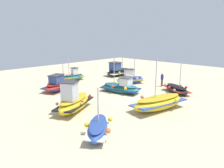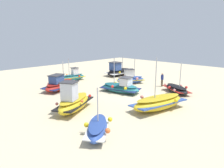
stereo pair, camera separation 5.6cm
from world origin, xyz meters
The scene contains 11 objects.
ground_plane centered at (0.00, 0.00, 0.00)m, with size 51.53×51.53×0.00m, color beige.
fishing_boat_0 centered at (4.04, -7.60, 0.60)m, with size 5.11×3.56×3.09m.
fishing_boat_1 centered at (-6.78, -8.67, 0.66)m, with size 4.84×2.40×2.85m.
fishing_boat_2 centered at (1.99, 3.82, 0.60)m, with size 5.33×2.86×4.35m.
fishing_boat_3 centered at (0.20, -1.93, 0.56)m, with size 2.53×4.61×3.67m.
fishing_boat_4 centered at (-3.81, 2.33, 0.41)m, with size 3.17×3.85×3.28m.
fishing_boat_5 centered at (7.02, -0.82, 0.78)m, with size 4.54×3.36×2.56m.
fishing_boat_6 centered at (-3.78, -3.93, 0.63)m, with size 3.55×2.81×3.15m.
fishing_boat_7 centered at (0.17, -10.48, 0.55)m, with size 3.39×1.67×3.03m.
fishing_boat_8 centered at (8.48, 3.67, 0.46)m, with size 3.44×3.17×2.99m.
person_walking centered at (-5.18, -0.26, 0.93)m, with size 0.32×0.32×1.62m.
Camera 2 is at (16.45, 12.71, 5.99)m, focal length 34.26 mm.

